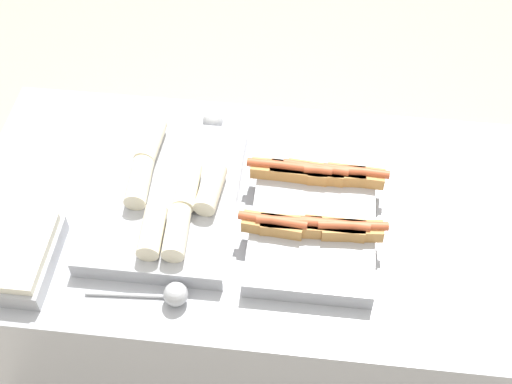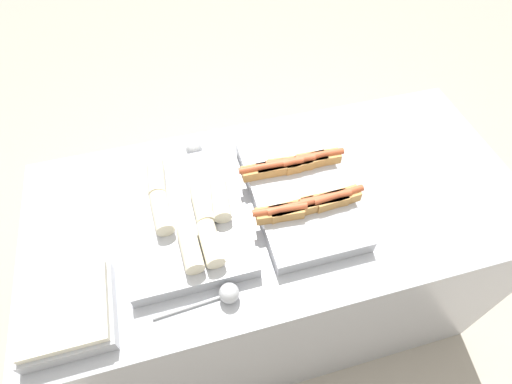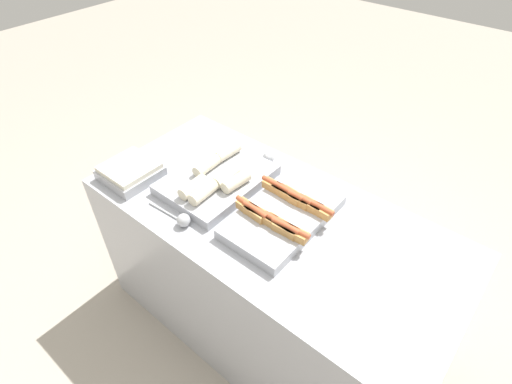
{
  "view_description": "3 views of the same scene",
  "coord_description": "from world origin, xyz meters",
  "px_view_note": "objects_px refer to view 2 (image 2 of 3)",
  "views": [
    {
      "loc": [
        0.04,
        -1.14,
        2.34
      ],
      "look_at": [
        -0.08,
        0.0,
        0.95
      ],
      "focal_mm": 50.0,
      "sensor_mm": 36.0,
      "label": 1
    },
    {
      "loc": [
        -0.29,
        -0.75,
        1.96
      ],
      "look_at": [
        -0.08,
        0.0,
        0.95
      ],
      "focal_mm": 28.0,
      "sensor_mm": 36.0,
      "label": 2
    },
    {
      "loc": [
        0.75,
        -1.0,
        2.09
      ],
      "look_at": [
        -0.08,
        0.0,
        0.95
      ],
      "focal_mm": 28.0,
      "sensor_mm": 36.0,
      "label": 3
    }
  ],
  "objects_px": {
    "tray_side_front": "(68,313)",
    "tray_hotdogs": "(299,190)",
    "serving_spoon_near": "(225,294)",
    "tray_wraps": "(186,217)",
    "serving_spoon_far": "(191,150)"
  },
  "relations": [
    {
      "from": "tray_hotdogs",
      "to": "serving_spoon_far",
      "type": "xyz_separation_m",
      "value": [
        -0.32,
        0.28,
        -0.01
      ]
    },
    {
      "from": "serving_spoon_near",
      "to": "serving_spoon_far",
      "type": "height_order",
      "value": "same"
    },
    {
      "from": "tray_hotdogs",
      "to": "serving_spoon_far",
      "type": "bearing_deg",
      "value": 138.03
    },
    {
      "from": "tray_side_front",
      "to": "serving_spoon_near",
      "type": "relative_size",
      "value": 0.99
    },
    {
      "from": "tray_hotdogs",
      "to": "serving_spoon_near",
      "type": "relative_size",
      "value": 2.1
    },
    {
      "from": "tray_hotdogs",
      "to": "tray_side_front",
      "type": "bearing_deg",
      "value": -162.56
    },
    {
      "from": "tray_hotdogs",
      "to": "tray_wraps",
      "type": "relative_size",
      "value": 1.04
    },
    {
      "from": "tray_wraps",
      "to": "serving_spoon_near",
      "type": "bearing_deg",
      "value": -76.95
    },
    {
      "from": "tray_wraps",
      "to": "tray_side_front",
      "type": "relative_size",
      "value": 2.04
    },
    {
      "from": "serving_spoon_near",
      "to": "serving_spoon_far",
      "type": "distance_m",
      "value": 0.57
    },
    {
      "from": "serving_spoon_far",
      "to": "tray_side_front",
      "type": "bearing_deg",
      "value": -129.31
    },
    {
      "from": "tray_side_front",
      "to": "tray_hotdogs",
      "type": "bearing_deg",
      "value": 17.44
    },
    {
      "from": "tray_side_front",
      "to": "tray_wraps",
      "type": "bearing_deg",
      "value": 32.05
    },
    {
      "from": "tray_side_front",
      "to": "serving_spoon_far",
      "type": "relative_size",
      "value": 0.98
    },
    {
      "from": "tray_wraps",
      "to": "tray_side_front",
      "type": "height_order",
      "value": "tray_wraps"
    }
  ]
}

